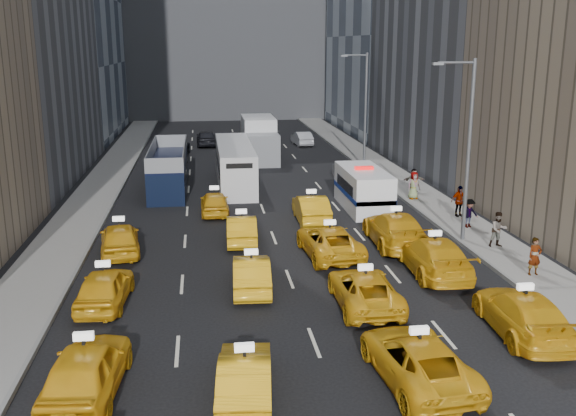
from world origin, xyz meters
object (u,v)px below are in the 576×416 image
object	(u,v)px
city_bus	(235,165)
box_truck	(259,139)
pedestrian_0	(535,256)
nypd_van	(363,190)
double_decker	(169,168)

from	to	relation	value
city_bus	box_truck	xyz separation A→B (m)	(2.63, 9.72, 0.33)
box_truck	pedestrian_0	xyz separation A→B (m)	(8.91, -30.04, -0.79)
nypd_van	double_decker	world-z (taller)	double_decker
nypd_van	pedestrian_0	size ratio (longest dim) A/B	3.77
city_bus	box_truck	world-z (taller)	box_truck
nypd_van	city_bus	world-z (taller)	city_bus
double_decker	city_bus	size ratio (longest dim) A/B	0.91
city_bus	box_truck	distance (m)	10.07
box_truck	pedestrian_0	size ratio (longest dim) A/B	4.93
pedestrian_0	city_bus	bearing A→B (deg)	115.70
double_decker	pedestrian_0	distance (m)	25.32
nypd_van	double_decker	distance (m)	13.76
double_decker	box_truck	bearing A→B (deg)	49.32
city_bus	double_decker	bearing A→B (deg)	-163.16
nypd_van	pedestrian_0	bearing A→B (deg)	-67.58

